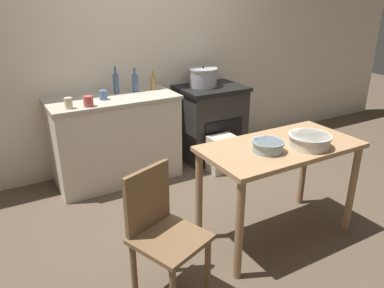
% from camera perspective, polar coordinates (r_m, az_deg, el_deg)
% --- Properties ---
extents(ground_plane, '(14.00, 14.00, 0.00)m').
position_cam_1_polar(ground_plane, '(3.30, 3.97, -11.90)').
color(ground_plane, brown).
extents(wall_back, '(8.00, 0.07, 2.55)m').
position_cam_1_polar(wall_back, '(4.18, -8.00, 14.05)').
color(wall_back, beige).
rests_on(wall_back, ground_plane).
extents(counter_cabinet, '(1.27, 0.62, 0.89)m').
position_cam_1_polar(counter_cabinet, '(3.94, -11.57, 0.80)').
color(counter_cabinet, beige).
rests_on(counter_cabinet, ground_plane).
extents(stove, '(0.74, 0.61, 0.86)m').
position_cam_1_polar(stove, '(4.42, 2.78, 3.38)').
color(stove, '#2D2B28').
rests_on(stove, ground_plane).
extents(work_table, '(1.20, 0.62, 0.79)m').
position_cam_1_polar(work_table, '(2.90, 13.23, -2.36)').
color(work_table, '#A87F56').
rests_on(work_table, ground_plane).
extents(chair, '(0.52, 0.52, 0.86)m').
position_cam_1_polar(chair, '(2.38, -4.57, -13.08)').
color(chair, brown).
rests_on(chair, ground_plane).
extents(flour_sack, '(0.29, 0.20, 0.41)m').
position_cam_1_polar(flour_sack, '(4.11, 4.55, -1.51)').
color(flour_sack, beige).
rests_on(flour_sack, ground_plane).
extents(stock_pot, '(0.33, 0.33, 0.23)m').
position_cam_1_polar(stock_pot, '(4.28, 1.70, 10.13)').
color(stock_pot, '#A8A8AD').
rests_on(stock_pot, stove).
extents(mixing_bowl_large, '(0.31, 0.31, 0.09)m').
position_cam_1_polar(mixing_bowl_large, '(2.85, 17.45, 0.57)').
color(mixing_bowl_large, silver).
rests_on(mixing_bowl_large, work_table).
extents(mixing_bowl_small, '(0.23, 0.23, 0.08)m').
position_cam_1_polar(mixing_bowl_small, '(2.69, 11.49, -0.23)').
color(mixing_bowl_small, '#93A8B2').
rests_on(mixing_bowl_small, work_table).
extents(bottle_far_left, '(0.06, 0.06, 0.20)m').
position_cam_1_polar(bottle_far_left, '(4.02, -5.92, 9.31)').
color(bottle_far_left, olive).
rests_on(bottle_far_left, counter_cabinet).
extents(bottle_left, '(0.06, 0.06, 0.27)m').
position_cam_1_polar(bottle_left, '(3.92, -11.50, 9.10)').
color(bottle_left, '#3D5675').
rests_on(bottle_left, counter_cabinet).
extents(bottle_mid_left, '(0.06, 0.06, 0.25)m').
position_cam_1_polar(bottle_mid_left, '(3.95, -8.67, 9.23)').
color(bottle_mid_left, '#3D5675').
rests_on(bottle_mid_left, counter_cabinet).
extents(cup_center_left, '(0.09, 0.09, 0.10)m').
position_cam_1_polar(cup_center_left, '(3.51, -15.51, 6.29)').
color(cup_center_left, '#B74C42').
rests_on(cup_center_left, counter_cabinet).
extents(cup_center, '(0.07, 0.07, 0.09)m').
position_cam_1_polar(cup_center, '(3.71, -13.40, 7.27)').
color(cup_center, '#4C6B99').
rests_on(cup_center, counter_cabinet).
extents(cup_center_right, '(0.07, 0.07, 0.10)m').
position_cam_1_polar(cup_center_right, '(3.49, -18.31, 5.93)').
color(cup_center_right, beige).
rests_on(cup_center_right, counter_cabinet).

